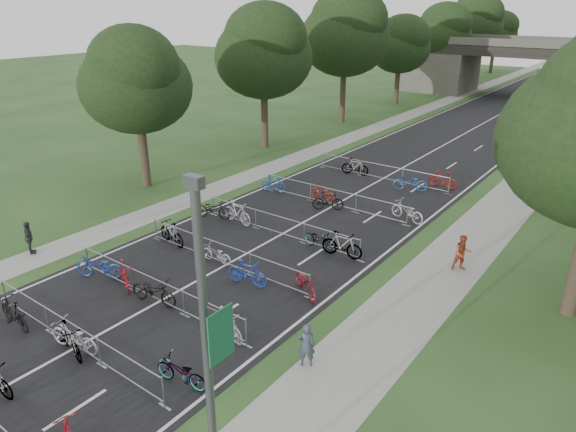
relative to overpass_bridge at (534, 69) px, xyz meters
The scene contains 44 objects.
road 15.41m from the overpass_bridge, 90.00° to the right, with size 11.00×140.00×0.01m, color black.
sidewalk_left 17.14m from the overpass_bridge, 116.57° to the right, with size 2.00×140.00×0.01m, color gray.
lane_markings 15.41m from the overpass_bridge, 90.00° to the right, with size 0.12×140.00×0.00m, color silver.
overpass_bridge is the anchor object (origin of this frame).
lamppost 63.55m from the overpass_bridge, 82.47° to the right, with size 0.61×0.65×8.21m.
tree_left_0 50.47m from the overpass_bridge, 103.07° to the right, with size 6.72×6.72×10.25m.
tree_left_1 38.97m from the overpass_bridge, 107.08° to the right, with size 7.56×7.56×11.53m.
tree_left_2 27.92m from the overpass_bridge, 114.44° to the right, with size 8.40×8.40×12.81m.
tree_left_3 17.59m from the overpass_bridge, 131.07° to the right, with size 6.72×6.72×10.25m.
tree_left_4 12.05m from the overpass_bridge, behind, with size 7.56×7.56×11.53m.
tree_left_5 16.44m from the overpass_bridge, 136.20° to the left, with size 8.40×8.40×12.81m.
tree_left_6 25.77m from the overpass_bridge, 116.43° to the left, with size 6.72×6.72×10.25m.
barrier_row_1 61.47m from the overpass_bridge, 90.00° to the right, with size 9.70×0.08×1.10m.
barrier_row_2 57.88m from the overpass_bridge, 90.00° to the right, with size 9.70×0.08×1.10m.
barrier_row_3 54.08m from the overpass_bridge, 90.00° to the right, with size 9.70×0.08×1.10m.
barrier_row_4 50.09m from the overpass_bridge, 90.00° to the right, with size 9.70×0.08×1.10m.
barrier_row_5 45.10m from the overpass_bridge, 90.00° to the right, with size 9.70×0.08×1.10m.
barrier_row_6 39.11m from the overpass_bridge, 90.00° to the right, with size 9.70×0.08×1.10m.
bike_4 62.07m from the overpass_bridge, 92.61° to the right, with size 0.56×1.97×1.18m, color black.
bike_5 61.50m from the overpass_bridge, 89.87° to the right, with size 0.71×2.03×1.07m, color #B0AEB6.
bike_6 61.69m from the overpass_bridge, 89.78° to the right, with size 0.54×1.92×1.15m, color #919398.
bike_7 60.69m from the overpass_bridge, 85.93° to the right, with size 0.64×1.83×0.96m, color #919398.
bike_8 58.14m from the overpass_bridge, 93.44° to the right, with size 0.72×2.06×1.08m, color #1B3C98.
bike_9 57.93m from the overpass_bridge, 91.92° to the right, with size 0.54×1.91×1.15m, color maroon.
bike_10 57.96m from the overpass_bridge, 90.05° to the right, with size 0.73×2.09×1.10m, color black.
bike_11 58.01m from the overpass_bridge, 86.28° to the right, with size 0.51×1.82×1.09m, color #9FA0A7.
bike_12 54.08m from the overpass_bridge, 93.79° to the right, with size 0.55×1.96×1.18m, color #919398.
bike_13 54.09m from the overpass_bridge, 90.52° to the right, with size 0.59×1.68×0.88m, color #A5A5AD.
bike_14 54.77m from the overpass_bridge, 87.98° to the right, with size 0.53×1.88×1.13m, color #1B3396.
bike_15 54.08m from the overpass_bridge, 85.43° to the right, with size 0.71×2.03×1.07m, color maroon.
bike_16 50.59m from the overpass_bridge, 94.88° to the right, with size 0.71×2.03×1.07m, color black.
bike_17 50.23m from the overpass_bridge, 93.14° to the right, with size 0.57×2.04×1.22m, color #94939A.
bike_18 50.18m from the overpass_bridge, 87.26° to the right, with size 0.62×1.77×0.93m, color #919398.
bike_19 50.34m from the overpass_bridge, 85.75° to the right, with size 0.57×2.02×1.22m, color #919398.
bike_20 45.33m from the overpass_bridge, 95.46° to the right, with size 0.48×1.70×1.02m, color navy.
bike_21 44.68m from the overpass_bridge, 91.23° to the right, with size 0.68×1.95×1.02m, color maroon.
bike_22 45.69m from the overpass_bridge, 89.92° to the right, with size 0.50×1.78×1.07m, color black.
bike_23 44.66m from the overpass_bridge, 84.46° to the right, with size 0.72×2.07×1.09m, color #B2B1B9.
bike_25 39.21m from the overpass_bridge, 92.84° to the right, with size 0.54×1.90×1.14m, color #919398.
bike_26 40.01m from the overpass_bridge, 86.49° to the right, with size 0.73×2.10×1.10m, color #1A4891.
bike_27 38.46m from the overpass_bridge, 84.16° to the right, with size 0.53×1.89×1.13m, color maroon.
pedestrian_a 57.86m from the overpass_bridge, 83.24° to the right, with size 0.57×0.37×1.55m, color #323C4B.
pedestrian_b 48.89m from the overpass_bridge, 79.90° to the right, with size 0.79×0.62×1.63m, color brown.
pedestrian_c 59.13m from the overpass_bridge, 97.86° to the right, with size 0.94×0.39×1.60m, color #2A2A2D.
Camera 1 is at (14.41, -3.56, 10.85)m, focal length 32.00 mm.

